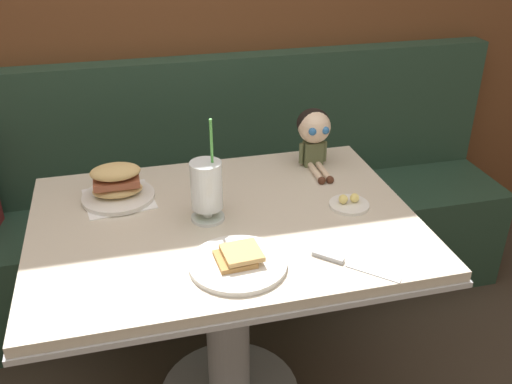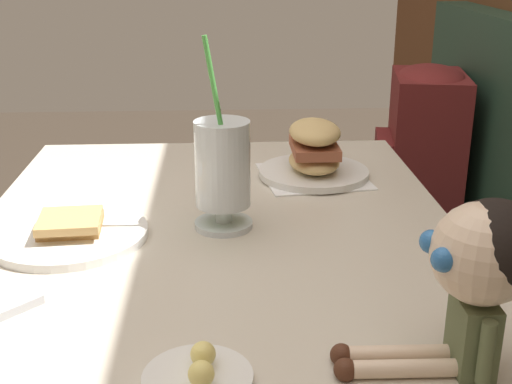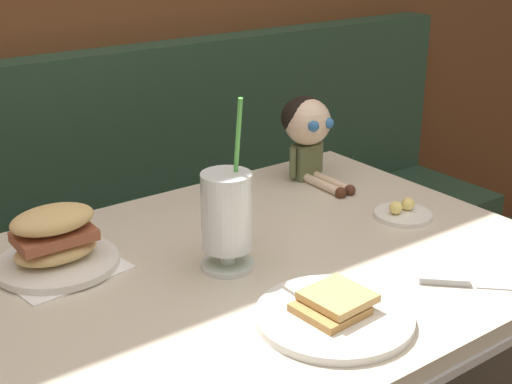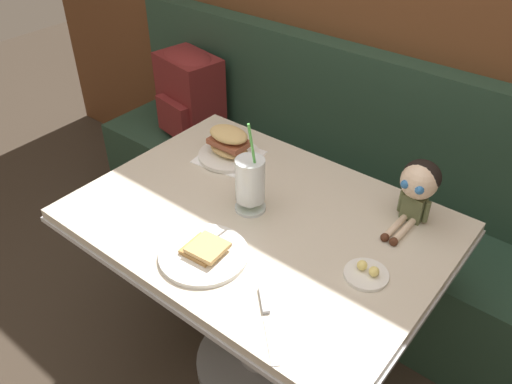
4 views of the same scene
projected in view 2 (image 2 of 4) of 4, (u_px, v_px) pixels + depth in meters
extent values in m
cube|color=beige|center=(217.00, 247.00, 1.09)|extent=(1.10, 0.80, 0.03)
cube|color=#B7BABF|center=(217.00, 260.00, 1.09)|extent=(1.11, 0.81, 0.02)
cylinder|color=white|center=(69.00, 234.00, 1.08)|extent=(0.25, 0.25, 0.01)
cube|color=#B78447|center=(71.00, 225.00, 1.08)|extent=(0.10, 0.10, 0.01)
cube|color=tan|center=(70.00, 220.00, 1.06)|extent=(0.10, 0.10, 0.01)
cylinder|color=silver|center=(224.00, 224.00, 1.12)|extent=(0.10, 0.10, 0.01)
cylinder|color=silver|center=(223.00, 213.00, 1.11)|extent=(0.03, 0.03, 0.03)
cylinder|color=silver|center=(223.00, 164.00, 1.09)|extent=(0.09, 0.09, 0.14)
cylinder|color=#ADE0A8|center=(223.00, 173.00, 1.09)|extent=(0.08, 0.08, 0.11)
cylinder|color=#51B74C|center=(218.00, 108.00, 1.04)|extent=(0.02, 0.04, 0.22)
cube|color=white|center=(313.00, 176.00, 1.36)|extent=(0.22, 0.22, 0.00)
cylinder|color=white|center=(314.00, 172.00, 1.36)|extent=(0.22, 0.22, 0.01)
ellipsoid|color=tan|center=(314.00, 161.00, 1.35)|extent=(0.15, 0.10, 0.04)
cube|color=#995138|center=(314.00, 147.00, 1.34)|extent=(0.14, 0.09, 0.02)
ellipsoid|color=tan|center=(315.00, 132.00, 1.33)|extent=(0.15, 0.10, 0.04)
cylinder|color=white|center=(198.00, 379.00, 0.72)|extent=(0.12, 0.12, 0.01)
sphere|color=#F4E07A|center=(203.00, 354.00, 0.73)|extent=(0.03, 0.03, 0.03)
sphere|color=#F4E07A|center=(201.00, 374.00, 0.70)|extent=(0.03, 0.03, 0.03)
cube|color=#B2B5BA|center=(11.00, 309.00, 0.86)|extent=(0.07, 0.07, 0.01)
cube|color=#5B6642|center=(473.00, 334.00, 0.74)|extent=(0.06, 0.04, 0.08)
sphere|color=beige|center=(483.00, 253.00, 0.70)|extent=(0.11, 0.11, 0.11)
ellipsoid|color=black|center=(495.00, 246.00, 0.70)|extent=(0.11, 0.11, 0.10)
sphere|color=#2D6BB2|center=(431.00, 242.00, 0.72)|extent=(0.03, 0.03, 0.03)
sphere|color=#2D6BB2|center=(443.00, 260.00, 0.68)|extent=(0.03, 0.03, 0.03)
cylinder|color=beige|center=(395.00, 354.00, 0.76)|extent=(0.02, 0.12, 0.02)
cylinder|color=beige|center=(400.00, 369.00, 0.73)|extent=(0.02, 0.12, 0.02)
sphere|color=#4C2819|center=(341.00, 355.00, 0.76)|extent=(0.03, 0.03, 0.03)
sphere|color=#4C2819|center=(345.00, 370.00, 0.73)|extent=(0.03, 0.03, 0.03)
cylinder|color=#5B6642|center=(461.00, 312.00, 0.77)|extent=(0.02, 0.02, 0.07)
cylinder|color=#5B6642|center=(486.00, 352.00, 0.70)|extent=(0.02, 0.02, 0.07)
cube|color=maroon|center=(426.00, 139.00, 1.99)|extent=(0.33, 0.25, 0.38)
cube|color=maroon|center=(384.00, 164.00, 2.01)|extent=(0.22, 0.09, 0.17)
ellipsoid|color=maroon|center=(431.00, 78.00, 1.93)|extent=(0.31, 0.24, 0.07)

